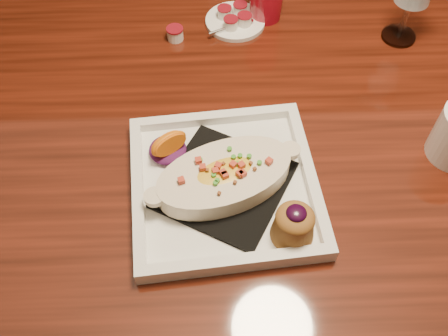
{
  "coord_description": "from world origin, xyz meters",
  "views": [
    {
      "loc": [
        -0.2,
        -0.59,
        1.45
      ],
      "look_at": [
        -0.18,
        -0.1,
        0.77
      ],
      "focal_mm": 40.0,
      "sensor_mm": 36.0,
      "label": 1
    }
  ],
  "objects_px": {
    "plate": "(229,184)",
    "saucer": "(235,20)",
    "chair_far": "(277,17)",
    "table": "(313,158)"
  },
  "relations": [
    {
      "from": "plate",
      "to": "saucer",
      "type": "bearing_deg",
      "value": 80.75
    },
    {
      "from": "chair_far",
      "to": "table",
      "type": "bearing_deg",
      "value": 90.0
    },
    {
      "from": "table",
      "to": "plate",
      "type": "bearing_deg",
      "value": -141.31
    },
    {
      "from": "chair_far",
      "to": "saucer",
      "type": "xyz_separation_m",
      "value": [
        -0.14,
        -0.33,
        0.25
      ]
    },
    {
      "from": "chair_far",
      "to": "saucer",
      "type": "relative_size",
      "value": 7.18
    },
    {
      "from": "table",
      "to": "chair_far",
      "type": "xyz_separation_m",
      "value": [
        -0.0,
        0.63,
        -0.15
      ]
    },
    {
      "from": "table",
      "to": "chair_far",
      "type": "bearing_deg",
      "value": 90.0
    },
    {
      "from": "plate",
      "to": "table",
      "type": "bearing_deg",
      "value": 33.29
    },
    {
      "from": "saucer",
      "to": "plate",
      "type": "bearing_deg",
      "value": -93.85
    },
    {
      "from": "table",
      "to": "saucer",
      "type": "bearing_deg",
      "value": 115.99
    }
  ]
}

